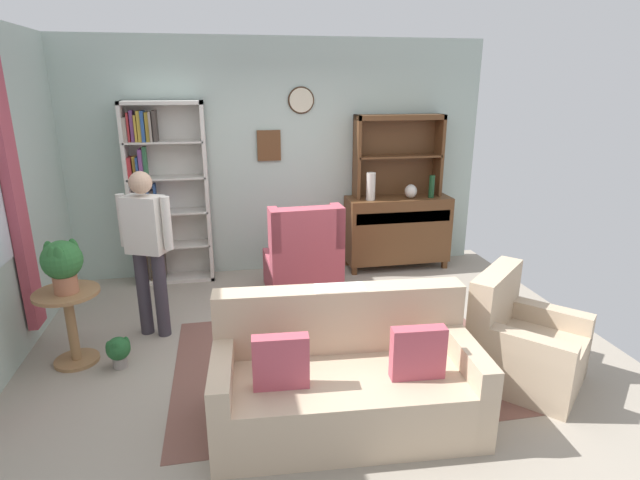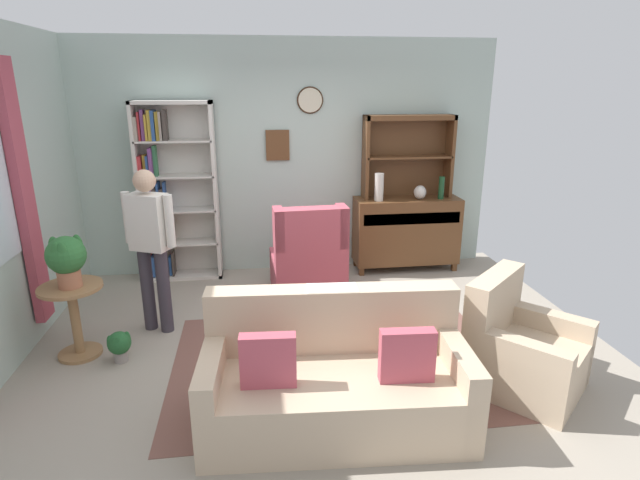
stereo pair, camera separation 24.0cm
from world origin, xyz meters
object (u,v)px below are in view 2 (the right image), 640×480
(potted_plant_small, at_px, (119,345))
(coffee_table, at_px, (353,319))
(vase_tall, at_px, (379,187))
(person_reading, at_px, (151,240))
(bottle_wine, at_px, (441,188))
(couch_floral, at_px, (335,381))
(potted_plant_large, at_px, (66,258))
(sideboard, at_px, (406,230))
(book_stack, at_px, (344,311))
(bookshelf, at_px, (171,193))
(armchair_floral, at_px, (521,352))
(vase_round, at_px, (420,192))
(sideboard_hutch, at_px, (408,145))
(wingback_chair, at_px, (308,262))
(plant_stand, at_px, (74,313))

(potted_plant_small, xyz_separation_m, coffee_table, (1.99, -0.17, 0.19))
(vase_tall, height_order, person_reading, person_reading)
(bottle_wine, relative_size, couch_floral, 0.15)
(potted_plant_large, distance_m, potted_plant_small, 0.85)
(bottle_wine, bearing_deg, sideboard, 167.11)
(sideboard, relative_size, book_stack, 6.35)
(sideboard, distance_m, vase_tall, 0.70)
(bookshelf, relative_size, coffee_table, 2.62)
(bookshelf, height_order, potted_plant_small, bookshelf)
(armchair_floral, bearing_deg, book_stack, 155.15)
(armchair_floral, relative_size, potted_plant_large, 2.46)
(bottle_wine, height_order, potted_plant_large, bottle_wine)
(vase_round, xyz_separation_m, armchair_floral, (-0.01, -2.61, -0.72))
(armchair_floral, relative_size, book_stack, 5.28)
(coffee_table, height_order, book_stack, book_stack)
(sideboard_hutch, height_order, coffee_table, sideboard_hutch)
(sideboard, bearing_deg, wingback_chair, -153.30)
(bookshelf, bearing_deg, plant_stand, -108.68)
(bookshelf, xyz_separation_m, wingback_chair, (1.53, -0.75, -0.66))
(bottle_wine, bearing_deg, book_stack, -128.13)
(vase_round, bearing_deg, person_reading, -157.19)
(armchair_floral, height_order, plant_stand, armchair_floral)
(couch_floral, bearing_deg, vase_round, 61.99)
(sideboard_hutch, xyz_separation_m, armchair_floral, (0.12, -2.78, -1.27))
(sideboard_hutch, height_order, potted_plant_large, sideboard_hutch)
(plant_stand, bearing_deg, potted_plant_large, -61.28)
(sideboard_hutch, relative_size, coffee_table, 1.38)
(sideboard_hutch, relative_size, vase_round, 6.47)
(couch_floral, bearing_deg, book_stack, 75.68)
(sideboard, bearing_deg, person_reading, -155.15)
(wingback_chair, distance_m, person_reading, 1.75)
(coffee_table, bearing_deg, potted_plant_large, 172.54)
(vase_round, height_order, person_reading, person_reading)
(sideboard_hutch, distance_m, book_stack, 2.72)
(book_stack, bearing_deg, vase_round, 57.11)
(potted_plant_small, bearing_deg, couch_floral, -31.11)
(book_stack, bearing_deg, bookshelf, 127.88)
(vase_round, xyz_separation_m, potted_plant_large, (-3.58, -1.68, -0.09))
(sideboard, xyz_separation_m, couch_floral, (-1.38, -2.91, -0.20))
(bookshelf, distance_m, plant_stand, 2.01)
(couch_floral, xyz_separation_m, coffee_table, (0.29, 0.86, 0.04))
(couch_floral, relative_size, person_reading, 1.19)
(plant_stand, bearing_deg, sideboard, 26.46)
(couch_floral, relative_size, armchair_floral, 1.71)
(vase_tall, xyz_separation_m, book_stack, (-0.78, -2.00, -0.64))
(vase_tall, bearing_deg, bookshelf, 176.21)
(bottle_wine, distance_m, couch_floral, 3.41)
(armchair_floral, bearing_deg, bookshelf, 137.14)
(wingback_chair, relative_size, plant_stand, 1.60)
(plant_stand, distance_m, potted_plant_large, 0.51)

